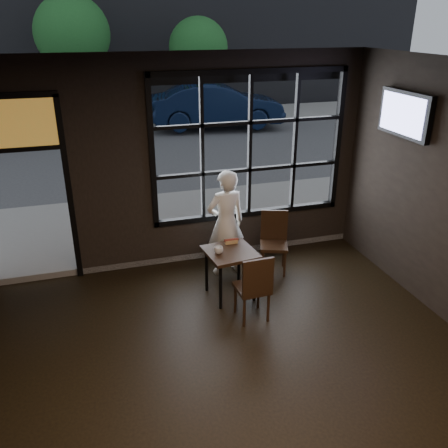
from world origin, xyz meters
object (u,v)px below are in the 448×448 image
object	(u,v)px
cafe_table	(230,273)
chair_near	(252,286)
navy_car	(217,105)
man	(226,223)

from	to	relation	value
cafe_table	chair_near	xyz separation A→B (m)	(0.11, -0.58, 0.12)
chair_near	navy_car	bearing A→B (deg)	-105.96
chair_near	man	distance (m)	1.29
navy_car	chair_near	bearing A→B (deg)	173.63
man	navy_car	distance (m)	10.17
chair_near	man	world-z (taller)	man
chair_near	navy_car	distance (m)	11.39
cafe_table	man	world-z (taller)	man
chair_near	navy_car	size ratio (longest dim) A/B	0.21
cafe_table	man	bearing A→B (deg)	71.36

